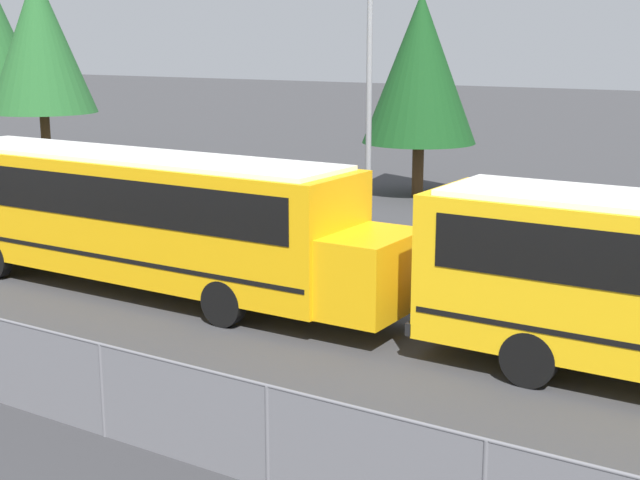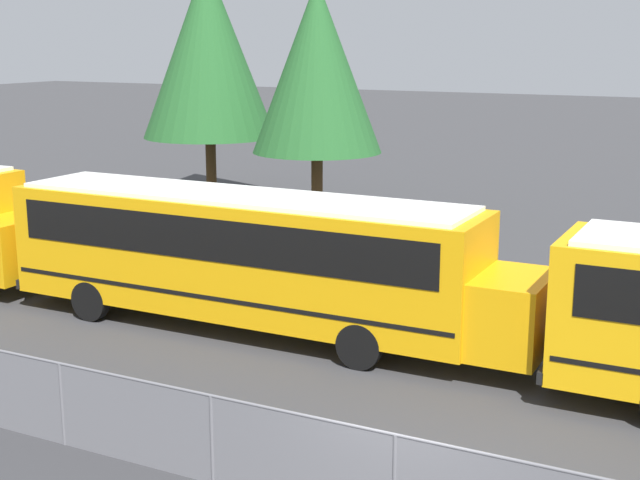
# 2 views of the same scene
# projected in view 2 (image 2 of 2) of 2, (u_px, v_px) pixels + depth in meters

# --- Properties ---
(school_bus_3) EXTENTS (13.27, 2.52, 3.29)m
(school_bus_3) POSITION_uv_depth(u_px,v_px,m) (250.00, 251.00, 20.85)
(school_bus_3) COLOR orange
(school_bus_3) RESTS_ON ground_plane
(tree_0) EXTENTS (5.57, 5.57, 9.97)m
(tree_0) POSITION_uv_depth(u_px,v_px,m) (208.00, 50.00, 36.95)
(tree_0) COLOR #51381E
(tree_0) RESTS_ON ground_plane
(tree_3) EXTENTS (4.89, 4.89, 8.95)m
(tree_3) POSITION_uv_depth(u_px,v_px,m) (317.00, 67.00, 33.06)
(tree_3) COLOR #51381E
(tree_3) RESTS_ON ground_plane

